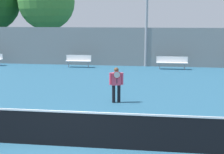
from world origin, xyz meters
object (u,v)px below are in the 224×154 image
at_px(bench_adjacent_court, 78,60).
at_px(tree_green_broad, 46,2).
at_px(tennis_player, 116,83).
at_px(tennis_net, 72,129).
at_px(bench_courtside_near, 172,61).

relative_size(bench_adjacent_court, tree_green_broad, 0.24).
xyz_separation_m(tennis_player, tree_green_broad, (-8.56, 16.15, 4.19)).
height_order(tennis_net, bench_courtside_near, tennis_net).
relative_size(bench_courtside_near, bench_adjacent_court, 1.17).
bearing_deg(tennis_player, bench_courtside_near, 60.76).
bearing_deg(bench_adjacent_court, tennis_net, -77.16).
height_order(tennis_player, tree_green_broad, tree_green_broad).
distance_m(tennis_net, bench_adjacent_court, 14.46).
bearing_deg(bench_adjacent_court, tree_green_broad, 124.13).
bearing_deg(tennis_player, tree_green_broad, 105.98).
distance_m(tennis_player, bench_courtside_near, 9.72).
xyz_separation_m(tennis_net, tennis_player, (0.69, 4.83, 0.34)).
height_order(tennis_player, bench_courtside_near, tennis_player).
height_order(tennis_player, bench_adjacent_court, tennis_player).
bearing_deg(bench_adjacent_court, tennis_player, -67.17).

